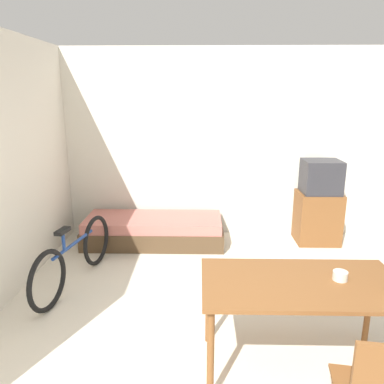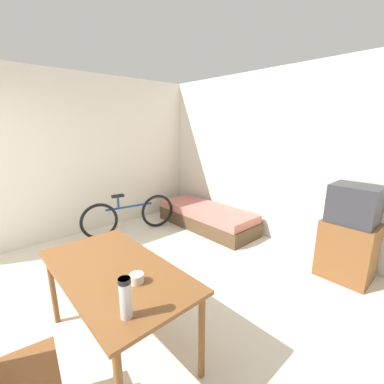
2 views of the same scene
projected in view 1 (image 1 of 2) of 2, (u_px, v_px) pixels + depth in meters
wall_back at (208, 144)px, 5.45m from camera, size 5.15×0.06×2.70m
daybed at (154, 230)px, 5.29m from camera, size 1.95×0.75×0.39m
tv at (319, 204)px, 5.26m from camera, size 0.59×0.48×1.19m
dining_table at (301, 292)px, 2.75m from camera, size 1.46×0.77×0.75m
bicycle at (75, 257)px, 4.13m from camera, size 0.37×1.64×0.72m
mate_bowl at (340, 276)px, 2.75m from camera, size 0.11×0.11×0.07m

